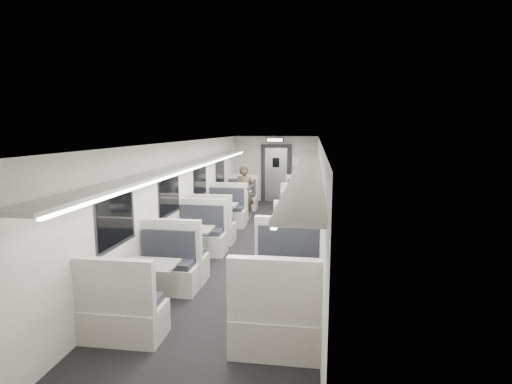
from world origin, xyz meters
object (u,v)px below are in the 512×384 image
(vestibule_door, at_px, (276,174))
(booth_left_b, at_px, (219,219))
(booth_left_c, at_px, (190,247))
(booth_right_b, at_px, (297,225))
(booth_right_c, at_px, (293,244))
(booth_right_d, at_px, (284,291))
(exit_sign, at_px, (275,140))
(booth_left_a, at_px, (237,202))
(booth_left_d, at_px, (148,287))
(booth_right_a, at_px, (301,204))
(passenger, at_px, (244,193))

(vestibule_door, bearing_deg, booth_left_b, -101.82)
(booth_left_c, relative_size, booth_right_b, 1.12)
(booth_right_c, relative_size, booth_right_d, 0.87)
(vestibule_door, distance_m, exit_sign, 1.33)
(booth_right_d, bearing_deg, booth_left_b, 114.45)
(booth_left_a, relative_size, vestibule_door, 1.00)
(booth_left_b, relative_size, exit_sign, 3.57)
(booth_left_c, height_order, booth_left_d, booth_left_c)
(booth_left_d, height_order, booth_right_a, booth_right_a)
(vestibule_door, bearing_deg, booth_right_d, -83.78)
(booth_left_a, distance_m, booth_right_a, 2.00)
(booth_left_c, relative_size, booth_right_d, 0.94)
(booth_right_a, bearing_deg, exit_sign, 117.57)
(booth_left_d, height_order, booth_right_d, booth_right_d)
(booth_right_c, bearing_deg, booth_left_a, 114.90)
(booth_left_c, bearing_deg, booth_left_d, -90.00)
(vestibule_door, bearing_deg, booth_left_a, -112.94)
(booth_left_d, xyz_separation_m, booth_right_c, (2.00, 2.57, -0.01))
(booth_right_a, height_order, booth_right_c, booth_right_a)
(booth_left_c, distance_m, booth_left_d, 2.00)
(booth_right_c, bearing_deg, booth_right_b, 90.00)
(booth_right_c, xyz_separation_m, passenger, (-1.60, 3.39, 0.46))
(booth_left_a, relative_size, booth_left_b, 0.95)
(booth_left_a, bearing_deg, booth_left_c, -90.00)
(booth_right_d, bearing_deg, booth_left_a, 106.36)
(exit_sign, bearing_deg, booth_right_a, -62.43)
(booth_right_a, height_order, vestibule_door, vestibule_door)
(booth_right_b, height_order, exit_sign, exit_sign)
(booth_right_b, xyz_separation_m, passenger, (-1.60, 1.71, 0.48))
(booth_left_a, bearing_deg, booth_right_a, -1.18)
(booth_left_b, bearing_deg, passenger, 75.16)
(booth_left_c, distance_m, booth_right_d, 2.78)
(booth_right_d, bearing_deg, booth_right_b, 90.00)
(booth_right_b, distance_m, exit_sign, 4.99)
(booth_left_d, xyz_separation_m, vestibule_door, (1.00, 9.24, 0.66))
(booth_left_a, bearing_deg, passenger, -66.51)
(booth_right_c, bearing_deg, booth_right_d, -90.00)
(booth_left_c, xyz_separation_m, booth_right_d, (2.00, -1.94, 0.02))
(booth_left_d, bearing_deg, exit_sign, 83.48)
(vestibule_door, bearing_deg, passenger, -100.42)
(booth_right_a, bearing_deg, booth_right_d, -90.00)
(booth_right_a, relative_size, booth_right_b, 1.12)
(booth_right_a, distance_m, vestibule_door, 2.68)
(booth_right_b, bearing_deg, exit_sign, 102.54)
(booth_left_a, distance_m, booth_left_d, 6.87)
(booth_left_b, bearing_deg, booth_right_d, -65.55)
(booth_left_a, xyz_separation_m, booth_right_b, (2.00, -2.62, -0.03))
(booth_left_d, bearing_deg, booth_right_a, 73.68)
(booth_right_b, relative_size, booth_right_c, 0.96)
(booth_left_d, distance_m, booth_right_c, 3.25)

